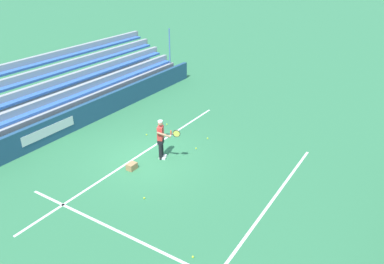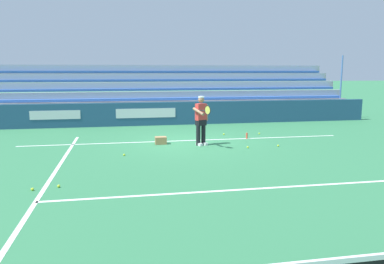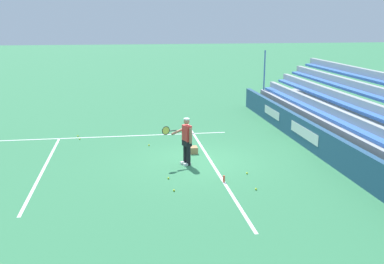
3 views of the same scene
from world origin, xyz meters
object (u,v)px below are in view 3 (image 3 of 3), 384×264
Objects in this scene: tennis_ball_stray_back at (78,136)px; tennis_ball_toward_net at (149,145)px; tennis_player at (186,141)px; tennis_ball_far_left at (174,190)px; tennis_ball_near_player at (168,178)px; tennis_ball_midcourt at (247,173)px; tennis_ball_on_baseline at (256,189)px; water_bottle at (224,179)px; ball_box_cardboard at (193,150)px; tennis_ball_by_box at (80,139)px.

tennis_ball_stray_back and tennis_ball_toward_net have the same top height.
tennis_ball_far_left is (-2.56, 0.74, -0.86)m from tennis_player.
tennis_ball_far_left is at bearing -153.96° from tennis_ball_stray_back.
tennis_ball_toward_net is 1.00× the size of tennis_ball_far_left.
tennis_ball_near_player is at bearing 151.04° from tennis_player.
tennis_ball_midcourt is 1.48m from tennis_ball_on_baseline.
tennis_ball_midcourt is at bearing -55.79° from water_bottle.
tennis_player is at bearing -28.96° from tennis_ball_near_player.
tennis_ball_midcourt and tennis_ball_on_baseline have the same top height.
tennis_ball_on_baseline is at bearing 175.26° from tennis_ball_midcourt.
tennis_ball_midcourt is at bearing -134.29° from tennis_ball_stray_back.
ball_box_cardboard reaches higher than water_bottle.
tennis_ball_stray_back is at bearing 29.62° from tennis_ball_near_player.
tennis_ball_near_player is 0.30× the size of water_bottle.
tennis_ball_near_player is 7.02m from tennis_ball_stray_back.
tennis_ball_midcourt is 8.62m from tennis_ball_stray_back.
tennis_ball_far_left is (-1.12, -0.06, 0.00)m from tennis_ball_near_player.
tennis_ball_stray_back is at bearing 42.44° from tennis_player.
tennis_ball_far_left is at bearing 108.11° from water_bottle.
tennis_ball_by_box is at bearing -166.27° from tennis_ball_stray_back.
water_bottle is (0.55, -1.69, 0.08)m from tennis_ball_far_left.
tennis_ball_midcourt is at bearing -125.43° from tennis_player.
tennis_player is at bearing -137.56° from tennis_ball_stray_back.
water_bottle reaches higher than tennis_ball_stray_back.
water_bottle is at bearing -140.36° from tennis_ball_by_box.
tennis_ball_on_baseline is at bearing -134.69° from water_bottle.
tennis_ball_far_left is (0.27, 2.52, 0.00)m from tennis_ball_on_baseline.
tennis_ball_midcourt is 1.00× the size of tennis_ball_near_player.
tennis_ball_stray_back is 3.66m from tennis_ball_toward_net.
tennis_ball_near_player is at bearing 155.51° from ball_box_cardboard.
tennis_ball_midcourt is (-1.35, -1.90, -0.86)m from tennis_player.
tennis_ball_stray_back is at bearing 57.00° from tennis_ball_toward_net.
tennis_player reaches higher than tennis_ball_stray_back.
ball_box_cardboard is at bearing -127.83° from tennis_ball_toward_net.
water_bottle is at bearing -71.89° from tennis_ball_far_left.
tennis_ball_near_player is 1.12m from tennis_ball_far_left.
tennis_player reaches higher than tennis_ball_near_player.
tennis_ball_by_box is at bearing 63.48° from tennis_ball_toward_net.
tennis_ball_stray_back is (3.30, 4.75, -0.10)m from ball_box_cardboard.
tennis_ball_on_baseline and tennis_ball_toward_net have the same top height.
water_bottle reaches higher than tennis_ball_near_player.
ball_box_cardboard is 6.06× the size of tennis_ball_on_baseline.
tennis_ball_far_left is 1.78m from water_bottle.
tennis_ball_midcourt is at bearing -132.28° from tennis_ball_by_box.
tennis_ball_midcourt is at bearing -142.41° from tennis_ball_toward_net.
tennis_ball_toward_net is 5.14m from water_bottle.
tennis_ball_toward_net is at bearing -116.52° from tennis_ball_by_box.
tennis_ball_on_baseline and tennis_ball_stray_back have the same top height.
ball_box_cardboard is 2.13m from tennis_ball_toward_net.
tennis_player is 2.80m from tennis_ball_far_left.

